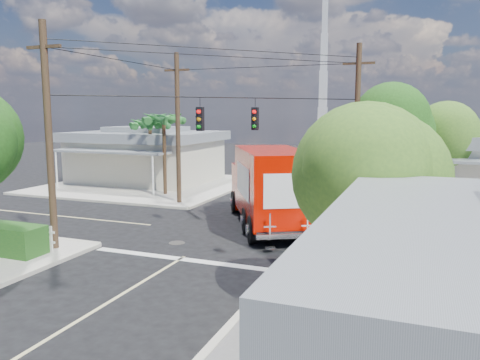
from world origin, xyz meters
The scene contains 15 objects.
ground centered at (0.00, 0.00, 0.00)m, with size 120.00×120.00×0.00m, color black.
sidewalk_ne centered at (10.88, 10.88, 0.07)m, with size 14.12×14.12×0.14m.
sidewalk_nw centered at (-10.88, 10.88, 0.07)m, with size 14.12×14.12×0.14m.
road_markings centered at (0.00, -1.47, 0.01)m, with size 32.00×32.00×0.01m.
building_nw centered at (-12.00, 12.46, 2.22)m, with size 10.80×10.20×4.30m.
radio_tower centered at (0.50, 20.00, 5.64)m, with size 0.80×0.80×17.00m.
tree_ne_front centered at (7.21, 6.76, 4.77)m, with size 4.21×4.14×6.66m.
tree_ne_back centered at (9.81, 8.96, 4.19)m, with size 3.77×3.66×5.82m.
tree_se centered at (7.01, -7.24, 4.04)m, with size 3.67×3.54×5.62m.
palm_nw_front centered at (-7.50, 7.50, 5.04)m, with size 3.01×3.08×5.59m.
palm_nw_back centered at (-9.50, 9.00, 4.67)m, with size 3.01×3.08×5.19m.
utility_poles centered at (-1.58, 1.60, 4.67)m, with size 12.00×10.68×9.00m.
vending_boxes centered at (6.50, 6.20, 0.69)m, with size 1.90×0.50×1.10m.
delivery_truck centered at (1.52, 1.94, 1.95)m, with size 6.48×9.01×3.83m.
parked_car centered at (10.89, 3.06, 0.75)m, with size 2.48×5.37×1.49m, color silver.
Camera 1 is at (8.31, -19.53, 5.52)m, focal length 35.00 mm.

